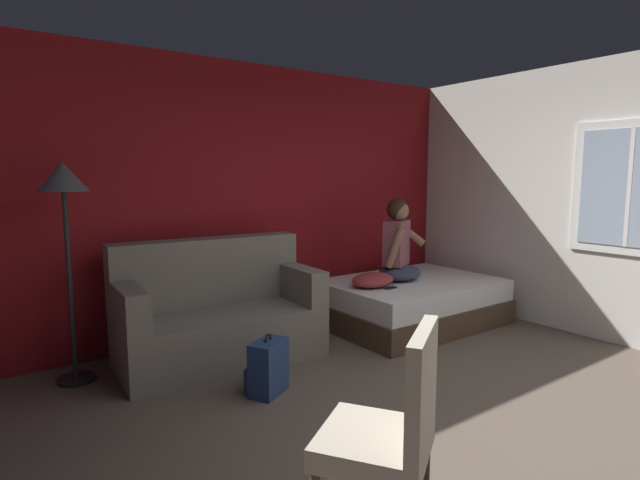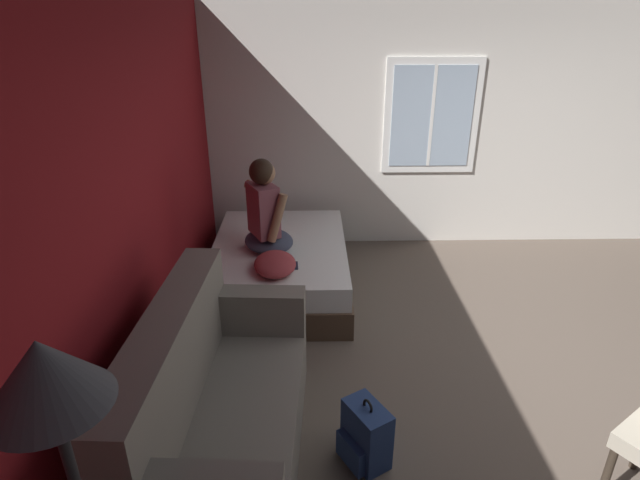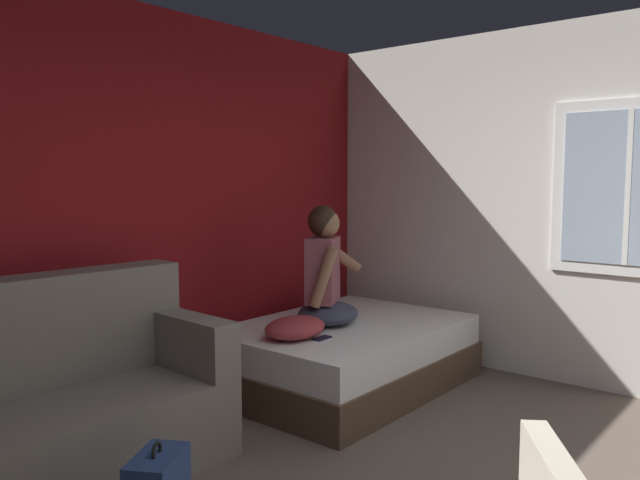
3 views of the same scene
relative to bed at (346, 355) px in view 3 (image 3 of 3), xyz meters
The scene contains 6 objects.
wall_back_accent 2.01m from the bed, 147.25° to the left, with size 10.03×0.16×2.70m, color maroon.
bed is the anchor object (origin of this frame).
couch 2.15m from the bed, behind, with size 1.74×0.91×1.04m.
person_seated 0.62m from the bed, 136.39° to the left, with size 0.66×0.63×0.88m.
throw_pillow 0.64m from the bed, behind, with size 0.48×0.36×0.14m, color #993338.
cell_phone 0.55m from the bed, 161.64° to the right, with size 0.07×0.14×0.01m, color black.
Camera 3 is at (-2.22, -0.72, 1.55)m, focal length 35.00 mm.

